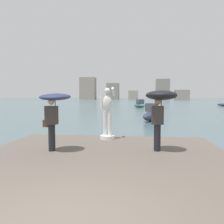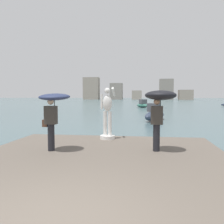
{
  "view_description": "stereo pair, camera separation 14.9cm",
  "coord_description": "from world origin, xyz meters",
  "views": [
    {
      "loc": [
        1.13,
        -3.21,
        2.21
      ],
      "look_at": [
        0.0,
        6.47,
        1.55
      ],
      "focal_mm": 38.48,
      "sensor_mm": 36.0,
      "label": 1
    },
    {
      "loc": [
        1.28,
        -3.19,
        2.21
      ],
      "look_at": [
        0.0,
        6.47,
        1.55
      ],
      "focal_mm": 38.48,
      "sensor_mm": 36.0,
      "label": 2
    }
  ],
  "objects": [
    {
      "name": "boat_mid",
      "position": [
        2.25,
        18.41,
        0.55
      ],
      "size": [
        2.52,
        4.38,
        1.56
      ],
      "color": "#2D384C",
      "rests_on": "ground"
    },
    {
      "name": "boat_far",
      "position": [
        1.04,
        42.85,
        0.54
      ],
      "size": [
        2.93,
        3.84,
        1.53
      ],
      "color": "#336B5B",
      "rests_on": "ground"
    },
    {
      "name": "distant_skyline",
      "position": [
        -7.54,
        137.36,
        5.24
      ],
      "size": [
        62.76,
        11.94,
        13.19
      ],
      "color": "gray",
      "rests_on": "ground"
    },
    {
      "name": "onlooker_left",
      "position": [
        -1.66,
        4.32,
        1.89
      ],
      "size": [
        1.12,
        1.13,
        1.91
      ],
      "color": "black",
      "rests_on": "pier"
    },
    {
      "name": "pier",
      "position": [
        0.0,
        2.24,
        0.2
      ],
      "size": [
        7.77,
        10.47,
        0.4
      ],
      "primitive_type": "cube",
      "color": "#60564C",
      "rests_on": "ground"
    },
    {
      "name": "ground_plane",
      "position": [
        0.0,
        40.0,
        0.0
      ],
      "size": [
        400.0,
        400.0,
        0.0
      ],
      "primitive_type": "plane",
      "color": "#4C666B"
    },
    {
      "name": "statue_white_figure",
      "position": [
        -0.22,
        6.68,
        1.35
      ],
      "size": [
        0.61,
        0.87,
        2.17
      ],
      "color": "white",
      "rests_on": "pier"
    },
    {
      "name": "onlooker_right",
      "position": [
        1.79,
        4.73,
        2.01
      ],
      "size": [
        1.04,
        1.04,
        1.99
      ],
      "color": "black",
      "rests_on": "pier"
    }
  ]
}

